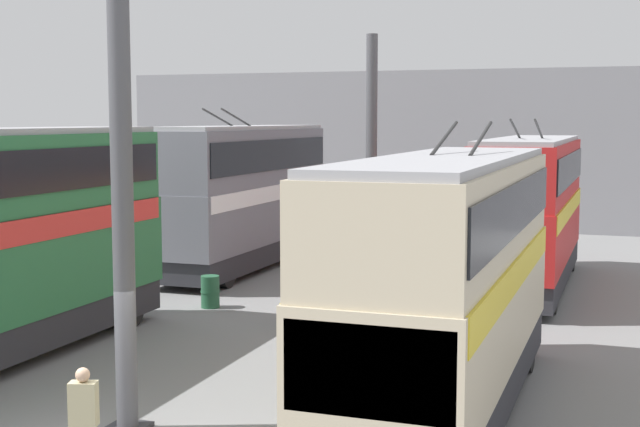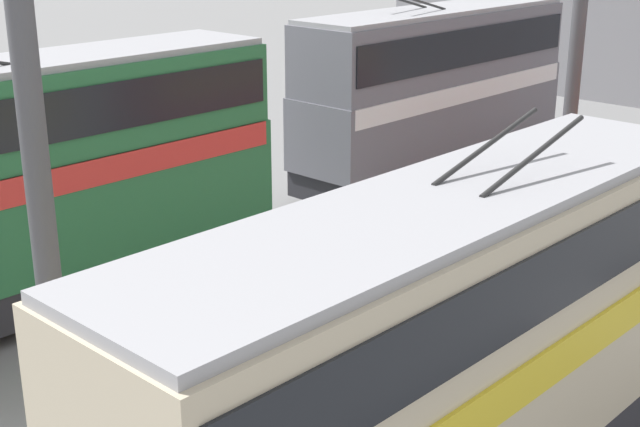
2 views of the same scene
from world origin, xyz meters
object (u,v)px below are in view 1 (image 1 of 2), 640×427
Objects in this scene: bus_left_far at (530,204)px; oil_drum at (210,292)px; person_aisle_foreground at (84,419)px; bus_left_near at (447,270)px; person_aisle_midway at (292,292)px; person_by_left_row at (358,338)px; bus_right_mid at (244,188)px.

oil_drum is at bearing 126.34° from bus_left_far.
person_aisle_foreground is at bearing -162.46° from oil_drum.
bus_left_far reaches higher than oil_drum.
person_aisle_foreground is at bearing 134.18° from bus_left_near.
bus_left_near is 11.24m from oil_drum.
person_aisle_midway is at bearing -13.44° from person_aisle_foreground.
bus_left_far is 6.40× the size of person_aisle_midway.
oil_drum is (7.17, 8.36, -2.27)m from bus_left_near.
person_aisle_midway is (-7.34, 5.36, -1.88)m from bus_left_far.
person_by_left_row is (-11.83, 2.13, -1.80)m from bus_left_far.
person_by_left_row reaches higher than oil_drum.
bus_left_near is 0.97× the size of bus_left_far.
bus_left_far is 11.27× the size of oil_drum.
person_by_left_row reaches higher than person_aisle_foreground.
person_aisle_foreground is (-4.53, 4.66, -1.84)m from bus_left_near.
bus_right_mid reaches higher than person_aisle_midway.
person_aisle_midway is at bearing 143.88° from bus_left_far.
bus_left_near reaches higher than person_aisle_midway.
person_aisle_midway is 10.53m from person_aisle_foreground.
bus_left_far is 12.16m from person_by_left_row.
oil_drum is (5.68, 6.22, -0.48)m from person_by_left_row.
person_aisle_foreground is (-10.51, -0.69, 0.03)m from person_aisle_midway.
bus_left_far is at bearing -179.58° from person_aisle_midway.
bus_right_mid is at bearing 36.63° from bus_left_near.
bus_left_far is at bearing -140.98° from person_by_left_row.
bus_right_mid is (13.82, 10.28, 0.21)m from bus_left_near.
person_aisle_foreground is (-17.85, 4.66, -1.85)m from bus_left_far.
bus_right_mid reaches higher than bus_left_near.
bus_left_near reaches higher than oil_drum.
bus_right_mid is at bearing 87.18° from bus_left_far.
person_by_left_row is 6.53m from person_aisle_foreground.
person_aisle_midway is at bearing 41.86° from bus_left_near.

